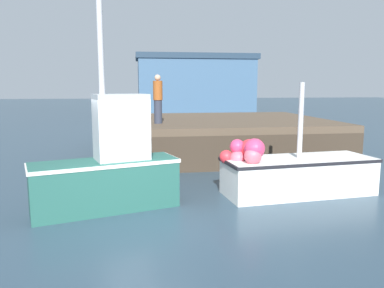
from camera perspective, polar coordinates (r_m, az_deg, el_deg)
ground at (r=8.13m, az=-7.13°, el=-11.85°), size 120.00×160.00×0.10m
pier at (r=15.48m, az=3.56°, el=2.75°), size 9.11×7.14×1.44m
fishing_boat_near_left at (r=8.83m, az=-12.30°, el=-3.73°), size 3.45×1.96×4.60m
fishing_boat_near_right at (r=10.21m, az=14.94°, el=-4.10°), size 4.10×1.77×2.89m
dockworker at (r=13.91m, az=-5.13°, el=6.72°), size 0.34×0.34×1.76m
warehouse at (r=36.77m, az=0.45°, el=8.81°), size 11.12×5.31×5.71m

